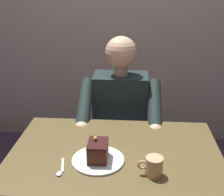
{
  "coord_description": "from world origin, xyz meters",
  "views": [
    {
      "loc": [
        -0.08,
        1.29,
        1.55
      ],
      "look_at": [
        0.02,
        -0.1,
        0.99
      ],
      "focal_mm": 48.06,
      "sensor_mm": 36.0,
      "label": 1
    }
  ],
  "objects": [
    {
      "name": "chair",
      "position": [
        0.0,
        -0.69,
        0.49
      ],
      "size": [
        0.42,
        0.42,
        0.89
      ],
      "color": "brown",
      "rests_on": "ground"
    },
    {
      "name": "dessert_spoon",
      "position": [
        0.24,
        0.17,
        0.75
      ],
      "size": [
        0.03,
        0.14,
        0.01
      ],
      "color": "silver",
      "rests_on": "dining_table"
    },
    {
      "name": "dining_table",
      "position": [
        0.0,
        0.0,
        0.65
      ],
      "size": [
        1.06,
        0.72,
        0.74
      ],
      "color": "brown",
      "rests_on": "ground"
    },
    {
      "name": "dessert_plate",
      "position": [
        0.08,
        0.09,
        0.75
      ],
      "size": [
        0.25,
        0.25,
        0.01
      ],
      "primitive_type": "cylinder",
      "color": "white",
      "rests_on": "dining_table"
    },
    {
      "name": "seated_person",
      "position": [
        0.0,
        -0.51,
        0.63
      ],
      "size": [
        0.53,
        0.58,
        1.21
      ],
      "color": "#1C2929",
      "rests_on": "ground"
    },
    {
      "name": "coffee_cup",
      "position": [
        -0.18,
        0.18,
        0.79
      ],
      "size": [
        0.11,
        0.08,
        0.09
      ],
      "color": "tan",
      "rests_on": "dining_table"
    },
    {
      "name": "cake_slice",
      "position": [
        0.08,
        0.09,
        0.8
      ],
      "size": [
        0.09,
        0.12,
        0.11
      ],
      "color": "#4D2214",
      "rests_on": "dessert_plate"
    }
  ]
}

